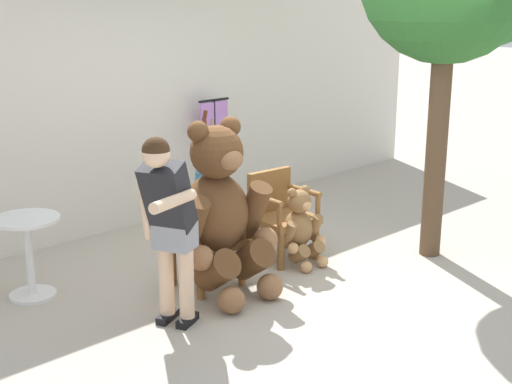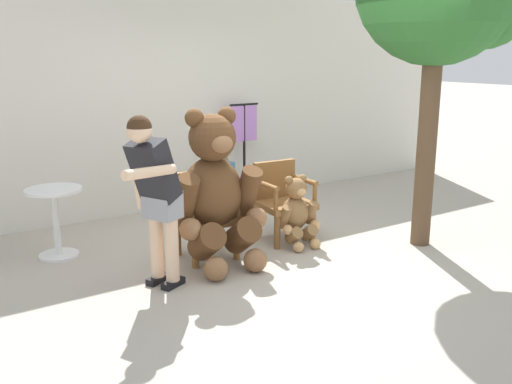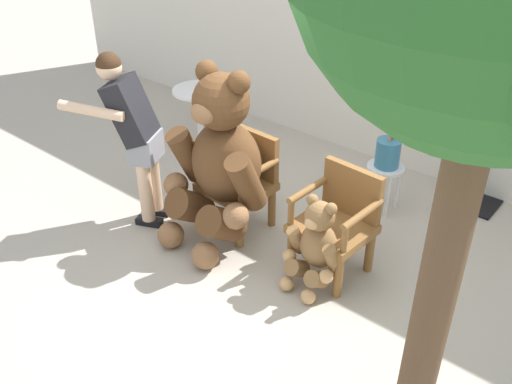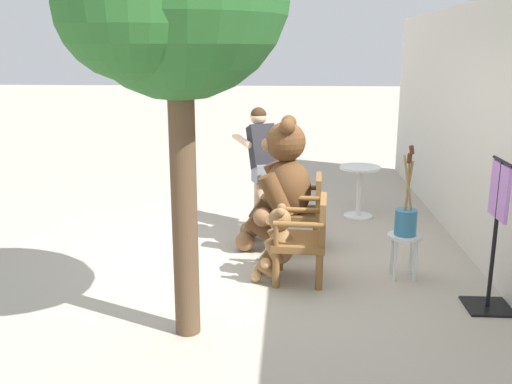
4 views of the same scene
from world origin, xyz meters
The scene contains 11 objects.
ground_plane centered at (0.00, 0.00, 0.00)m, with size 60.00×60.00×0.00m, color #B2A899.
back_wall centered at (0.00, 2.40, 1.40)m, with size 10.00×0.16×2.80m, color silver.
wooden_chair_left centered at (-0.49, 0.46, 0.46)m, with size 0.58×0.55×0.86m.
wooden_chair_right centered at (0.50, 0.46, 0.46)m, with size 0.59×0.56×0.86m.
teddy_bear_large centered at (-0.50, 0.19, 0.75)m, with size 0.92×0.88×1.54m.
teddy_bear_small centered at (0.49, 0.17, 0.38)m, with size 0.46×0.45×0.77m.
person_visitor centered at (-1.24, -0.06, 0.92)m, with size 0.68×0.68×1.55m.
white_stool centered at (0.38, 1.46, 0.36)m, with size 0.34×0.34×0.46m.
brush_bucket centered at (0.38, 1.46, 0.64)m, with size 0.22×0.22×0.92m.
round_side_table centered at (-1.76, 1.25, 0.45)m, with size 0.56×0.56×0.72m.
clothing_display_stand centered at (1.05, 2.10, 0.72)m, with size 0.44×0.40×1.36m.
Camera 4 is at (5.92, 0.29, 2.29)m, focal length 40.00 mm.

